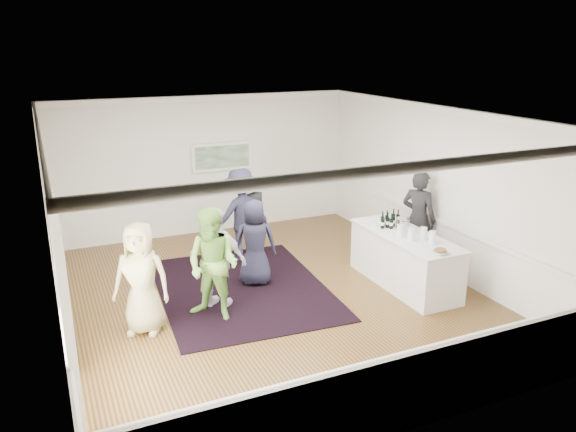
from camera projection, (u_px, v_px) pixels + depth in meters
name	position (u px, v px, depth m)	size (l,w,h in m)	color
floor	(272.00, 296.00, 9.99)	(8.00, 8.00, 0.00)	brown
ceiling	(271.00, 115.00, 9.04)	(7.00, 8.00, 0.02)	white
wall_left	(49.00, 238.00, 8.14)	(0.02, 8.00, 3.20)	white
wall_right	(438.00, 189.00, 10.89)	(0.02, 8.00, 3.20)	white
wall_back	(205.00, 165.00, 13.00)	(7.00, 0.02, 3.20)	white
wall_front	(415.00, 307.00, 6.03)	(7.00, 0.02, 3.20)	white
wainscoting	(272.00, 270.00, 9.84)	(7.00, 8.00, 1.00)	white
mirror	(48.00, 202.00, 9.23)	(0.05, 1.25, 1.85)	gold
doorway	(63.00, 302.00, 6.56)	(0.10, 1.78, 2.56)	white
landscape_painting	(222.00, 157.00, 13.06)	(1.44, 0.06, 0.66)	white
area_rug	(242.00, 288.00, 10.28)	(2.92, 3.83, 0.02)	black
serving_table	(404.00, 260.00, 10.32)	(0.93, 2.44, 0.99)	silver
bartender	(418.00, 219.00, 11.08)	(0.72, 0.47, 1.97)	black
guest_tan	(141.00, 278.00, 8.53)	(0.87, 0.57, 1.78)	tan
guest_green	(213.00, 265.00, 8.95)	(0.90, 0.70, 1.85)	#79B749
guest_lilac	(218.00, 259.00, 9.33)	(1.03, 0.43, 1.75)	silver
guest_dark_a	(241.00, 214.00, 11.48)	(1.23, 0.71, 1.91)	#202036
guest_dark_b	(253.00, 216.00, 11.76)	(0.61, 0.40, 1.68)	black
guest_navy	(255.00, 242.00, 10.30)	(0.79, 0.51, 1.61)	#202036
wine_bottles	(389.00, 219.00, 10.57)	(0.47, 0.31, 0.31)	black
juice_pitchers	(417.00, 234.00, 9.84)	(0.42, 0.64, 0.24)	#6BAC3D
ice_bucket	(403.00, 225.00, 10.31)	(0.26, 0.26, 0.24)	silver
nut_bowl	(440.00, 251.00, 9.23)	(0.27, 0.27, 0.07)	white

